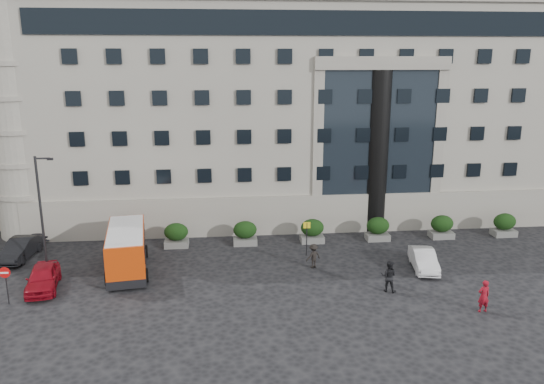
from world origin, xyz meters
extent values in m
plane|color=black|center=(0.00, 0.00, 0.00)|extent=(120.00, 120.00, 0.00)
cube|color=gray|center=(6.00, 22.00, 9.00)|extent=(44.00, 24.00, 18.00)
cylinder|color=black|center=(12.00, 10.30, 6.50)|extent=(1.80, 1.80, 13.00)
cube|color=brown|center=(-27.00, 38.00, 11.00)|extent=(13.00, 13.00, 22.00)
cube|color=#5F5F5C|center=(-4.00, 7.80, 0.25)|extent=(1.80, 1.20, 0.50)
ellipsoid|color=black|center=(-4.00, 7.80, 1.17)|extent=(1.80, 1.26, 1.34)
cube|color=#5F5F5C|center=(1.20, 7.80, 0.25)|extent=(1.80, 1.20, 0.50)
ellipsoid|color=black|center=(1.20, 7.80, 1.17)|extent=(1.80, 1.26, 1.34)
cube|color=#5F5F5C|center=(6.40, 7.80, 0.25)|extent=(1.80, 1.20, 0.50)
ellipsoid|color=black|center=(6.40, 7.80, 1.17)|extent=(1.80, 1.26, 1.34)
cube|color=#5F5F5C|center=(11.60, 7.80, 0.25)|extent=(1.80, 1.20, 0.50)
ellipsoid|color=black|center=(11.60, 7.80, 1.17)|extent=(1.80, 1.26, 1.34)
cube|color=#5F5F5C|center=(16.80, 7.80, 0.25)|extent=(1.80, 1.20, 0.50)
ellipsoid|color=black|center=(16.80, 7.80, 1.17)|extent=(1.80, 1.26, 1.34)
cube|color=#5F5F5C|center=(22.00, 7.80, 0.25)|extent=(1.80, 1.20, 0.50)
ellipsoid|color=black|center=(22.00, 7.80, 1.17)|extent=(1.80, 1.26, 1.34)
cylinder|color=#262628|center=(-12.00, 3.00, 4.00)|extent=(0.16, 0.16, 8.00)
cylinder|color=#262628|center=(-11.55, 3.00, 7.85)|extent=(0.90, 0.12, 0.12)
cube|color=black|center=(-11.10, 3.00, 7.80)|extent=(0.35, 0.18, 0.14)
cylinder|color=#262628|center=(5.50, 5.00, 1.25)|extent=(0.08, 0.08, 2.50)
cube|color=yellow|center=(5.50, 5.00, 2.30)|extent=(0.50, 0.06, 0.45)
cylinder|color=#262628|center=(-13.00, -1.00, 1.10)|extent=(0.08, 0.08, 2.20)
cylinder|color=red|center=(-13.00, -1.06, 2.00)|extent=(0.64, 0.05, 0.64)
cube|color=white|center=(-13.00, -1.10, 2.00)|extent=(0.45, 0.04, 0.10)
cube|color=#C63809|center=(-6.91, 3.44, 1.70)|extent=(3.26, 7.15, 2.31)
cube|color=black|center=(-6.91, 3.44, 0.45)|extent=(3.31, 7.19, 0.55)
cube|color=black|center=(-6.91, 3.44, 1.92)|extent=(3.12, 5.65, 1.03)
cube|color=silver|center=(-6.91, 3.44, 2.81)|extent=(3.10, 6.79, 0.18)
cylinder|color=black|center=(-7.79, 1.09, 0.45)|extent=(0.40, 0.93, 0.90)
cylinder|color=black|center=(-5.45, 1.41, 0.45)|extent=(0.40, 0.93, 0.90)
cylinder|color=black|center=(-8.38, 5.46, 0.45)|extent=(0.40, 0.93, 0.90)
cylinder|color=black|center=(-6.04, 5.78, 0.45)|extent=(0.40, 0.93, 0.90)
cube|color=#99240B|center=(-17.23, 19.09, 1.74)|extent=(3.52, 4.56, 2.81)
cube|color=#99240B|center=(-16.50, 16.26, 1.29)|extent=(2.84, 2.36, 1.91)
cube|color=black|center=(-16.31, 15.50, 1.69)|extent=(2.10, 0.65, 0.90)
cylinder|color=black|center=(-17.73, 16.06, 0.47)|extent=(0.52, 0.99, 0.94)
cylinder|color=black|center=(-15.33, 16.68, 0.47)|extent=(0.52, 0.99, 0.94)
cylinder|color=black|center=(-18.66, 19.65, 0.47)|extent=(0.52, 0.99, 0.94)
cylinder|color=black|center=(-16.26, 20.27, 0.47)|extent=(0.52, 0.99, 0.94)
imported|color=maroon|center=(-11.63, 0.95, 0.75)|extent=(2.43, 4.61, 1.49)
imported|color=black|center=(-14.85, 6.41, 0.73)|extent=(2.00, 4.59, 1.47)
imported|color=black|center=(-14.72, 12.00, 0.72)|extent=(2.20, 5.06, 1.45)
imported|color=black|center=(-14.23, 14.53, 0.76)|extent=(3.14, 5.74, 1.53)
imported|color=silver|center=(12.98, 1.73, 0.67)|extent=(2.07, 4.26, 1.35)
imported|color=maroon|center=(14.00, -4.59, 0.95)|extent=(0.73, 0.51, 1.90)
imported|color=black|center=(9.52, -1.45, 0.99)|extent=(1.18, 1.07, 1.97)
imported|color=black|center=(5.59, 2.71, 0.84)|extent=(1.25, 1.03, 1.69)
camera|label=1|loc=(-0.51, -30.62, 14.01)|focal=35.00mm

